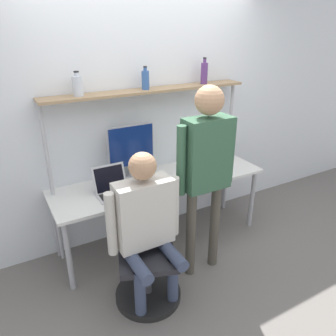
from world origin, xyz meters
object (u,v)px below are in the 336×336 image
object	(u,v)px
laptop	(112,186)
bottle_clear	(78,86)
office_chair	(147,268)
cell_phone	(140,188)
bottle_purple	(204,73)
monitor	(131,149)
person_standing	(206,160)
person_seated	(146,220)
bottle_blue	(145,80)

from	to	relation	value
laptop	bottle_clear	distance (m)	0.93
bottle_clear	office_chair	bearing A→B (deg)	-76.19
cell_phone	bottle_purple	distance (m)	1.35
monitor	cell_phone	distance (m)	0.41
monitor	office_chair	size ratio (longest dim) A/B	0.60
cell_phone	bottle_purple	xyz separation A→B (m)	(0.89, 0.28, 0.98)
person_standing	bottle_purple	bearing A→B (deg)	57.83
office_chair	person_standing	world-z (taller)	person_standing
laptop	person_seated	world-z (taller)	person_seated
cell_phone	bottle_blue	xyz separation A→B (m)	(0.22, 0.28, 0.96)
cell_phone	bottle_purple	size ratio (longest dim) A/B	0.57
cell_phone	bottle_clear	size ratio (longest dim) A/B	0.72
office_chair	person_standing	size ratio (longest dim) A/B	0.52
bottle_blue	cell_phone	bearing A→B (deg)	-127.92
monitor	bottle_blue	bearing A→B (deg)	3.02
monitor	laptop	size ratio (longest dim) A/B	1.77
laptop	cell_phone	distance (m)	0.28
bottle_clear	cell_phone	bearing A→B (deg)	-33.83
laptop	person_standing	size ratio (longest dim) A/B	0.18
laptop	bottle_clear	size ratio (longest dim) A/B	1.49
cell_phone	person_seated	distance (m)	0.65
monitor	person_standing	bearing A→B (deg)	-66.09
cell_phone	office_chair	bearing A→B (deg)	-110.61
laptop	office_chair	size ratio (longest dim) A/B	0.34
laptop	bottle_purple	xyz separation A→B (m)	(1.15, 0.23, 0.91)
monitor	bottle_blue	world-z (taller)	bottle_blue
office_chair	bottle_purple	world-z (taller)	bottle_purple
office_chair	person_seated	xyz separation A→B (m)	(-0.01, -0.04, 0.51)
bottle_purple	cell_phone	bearing A→B (deg)	-162.41
person_seated	bottle_purple	world-z (taller)	bottle_purple
person_seated	bottle_clear	world-z (taller)	bottle_clear
monitor	bottle_purple	world-z (taller)	bottle_purple
monitor	person_seated	size ratio (longest dim) A/B	0.41
person_seated	person_standing	xyz separation A→B (m)	(0.61, 0.10, 0.34)
cell_phone	bottle_clear	bearing A→B (deg)	146.17
person_seated	bottle_blue	size ratio (longest dim) A/B	6.25
bottle_clear	laptop	bearing A→B (deg)	-56.80
monitor	bottle_blue	xyz separation A→B (m)	(0.18, 0.01, 0.65)
person_seated	bottle_blue	bearing A→B (deg)	63.43
person_seated	person_standing	size ratio (longest dim) A/B	0.76
person_seated	cell_phone	bearing A→B (deg)	69.64
bottle_blue	bottle_clear	xyz separation A→B (m)	(-0.64, -0.00, -0.00)
person_standing	bottle_blue	size ratio (longest dim) A/B	8.21
person_standing	bottle_clear	size ratio (longest dim) A/B	8.40
bottle_clear	person_seated	bearing A→B (deg)	-77.67
person_standing	bottle_clear	distance (m)	1.26
person_seated	bottle_clear	size ratio (longest dim) A/B	6.39
cell_phone	bottle_blue	world-z (taller)	bottle_blue
monitor	person_standing	distance (m)	0.86
cell_phone	bottle_purple	world-z (taller)	bottle_purple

